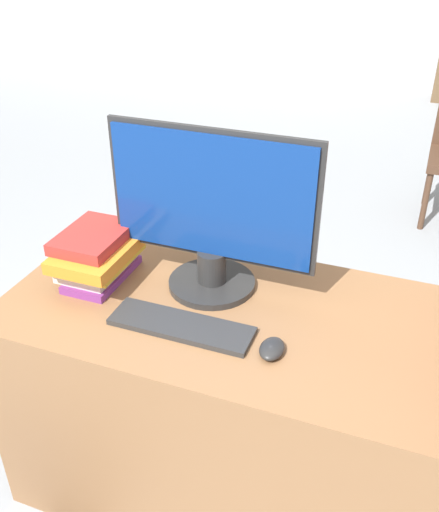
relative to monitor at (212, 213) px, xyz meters
name	(u,v)px	position (x,y,z in m)	size (l,w,h in m)	color
desk	(245,407)	(0.14, -0.09, -0.61)	(1.39, 0.67, 0.73)	#8C603D
monitor	(212,213)	(0.00, 0.00, 0.00)	(0.61, 0.26, 0.49)	#282828
keyboard	(181,326)	(0.00, -0.22, -0.23)	(0.39, 0.12, 0.02)	#2D2D2D
mouse	(272,349)	(0.25, -0.23, -0.23)	(0.06, 0.09, 0.03)	#262626
book_stack	(97,255)	(-0.34, -0.08, -0.16)	(0.20, 0.28, 0.15)	#7A3384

